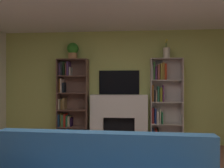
% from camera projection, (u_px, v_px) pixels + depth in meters
% --- Properties ---
extents(wall_back_accent, '(5.52, 0.06, 2.55)m').
position_uv_depth(wall_back_accent, '(119.00, 87.00, 5.62)').
color(wall_back_accent, '#B8C366').
rests_on(wall_back_accent, ground_plane).
extents(fireplace, '(1.37, 0.54, 1.11)m').
position_uv_depth(fireplace, '(119.00, 118.00, 5.47)').
color(fireplace, white).
rests_on(fireplace, ground_plane).
extents(tv, '(0.91, 0.06, 0.54)m').
position_uv_depth(tv, '(119.00, 82.00, 5.56)').
color(tv, black).
rests_on(tv, fireplace).
extents(bookshelf_left, '(0.69, 0.30, 1.91)m').
position_uv_depth(bookshelf_left, '(70.00, 103.00, 5.58)').
color(bookshelf_left, brown).
rests_on(bookshelf_left, ground_plane).
extents(bookshelf_right, '(0.69, 0.28, 1.91)m').
position_uv_depth(bookshelf_right, '(163.00, 100.00, 5.40)').
color(bookshelf_right, beige).
rests_on(bookshelf_right, ground_plane).
extents(potted_plant, '(0.26, 0.26, 0.37)m').
position_uv_depth(potted_plant, '(73.00, 50.00, 5.53)').
color(potted_plant, '#AE7A4D').
rests_on(potted_plant, bookshelf_left).
extents(vase_with_flowers, '(0.15, 0.15, 0.43)m').
position_uv_depth(vase_with_flowers, '(166.00, 53.00, 5.34)').
color(vase_with_flowers, beige).
rests_on(vase_with_flowers, bookshelf_right).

